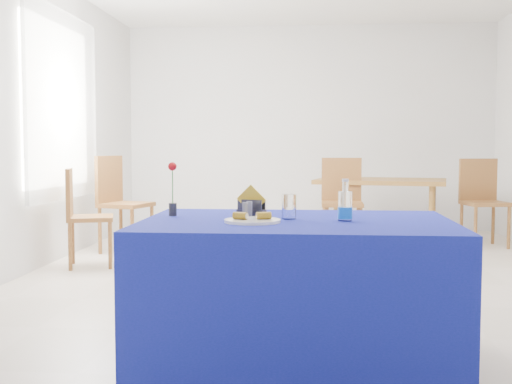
{
  "coord_description": "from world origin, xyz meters",
  "views": [
    {
      "loc": [
        0.06,
        -5.39,
        1.14
      ],
      "look_at": [
        -0.21,
        -2.31,
        0.92
      ],
      "focal_mm": 45.0,
      "sensor_mm": 36.0,
      "label": 1
    }
  ],
  "objects_px": {
    "water_bottle": "(345,207)",
    "chair_bg_left": "(342,196)",
    "chair_win_a": "(81,210)",
    "oak_table": "(381,186)",
    "chair_bg_right": "(482,196)",
    "blue_table": "(296,292)",
    "chair_win_b": "(118,197)",
    "plate": "(253,221)"
  },
  "relations": [
    {
      "from": "water_bottle",
      "to": "chair_win_a",
      "type": "bearing_deg",
      "value": 132.49
    },
    {
      "from": "chair_bg_right",
      "to": "plate",
      "type": "bearing_deg",
      "value": -127.28
    },
    {
      "from": "chair_bg_right",
      "to": "chair_win_b",
      "type": "height_order",
      "value": "chair_win_b"
    },
    {
      "from": "blue_table",
      "to": "oak_table",
      "type": "relative_size",
      "value": 0.96
    },
    {
      "from": "chair_bg_right",
      "to": "oak_table",
      "type": "bearing_deg",
      "value": 159.09
    },
    {
      "from": "blue_table",
      "to": "chair_bg_right",
      "type": "bearing_deg",
      "value": 64.56
    },
    {
      "from": "water_bottle",
      "to": "chair_win_b",
      "type": "bearing_deg",
      "value": 123.24
    },
    {
      "from": "chair_bg_right",
      "to": "chair_win_a",
      "type": "relative_size",
      "value": 1.07
    },
    {
      "from": "water_bottle",
      "to": "chair_win_a",
      "type": "height_order",
      "value": "water_bottle"
    },
    {
      "from": "water_bottle",
      "to": "chair_win_a",
      "type": "distance_m",
      "value": 3.5
    },
    {
      "from": "water_bottle",
      "to": "chair_bg_left",
      "type": "xyz_separation_m",
      "value": [
        0.16,
        4.0,
        -0.24
      ]
    },
    {
      "from": "blue_table",
      "to": "chair_win_b",
      "type": "xyz_separation_m",
      "value": [
        -2.01,
        3.45,
        0.22
      ]
    },
    {
      "from": "plate",
      "to": "chair_win_b",
      "type": "distance_m",
      "value": 4.0
    },
    {
      "from": "oak_table",
      "to": "chair_bg_left",
      "type": "relative_size",
      "value": 1.64
    },
    {
      "from": "plate",
      "to": "blue_table",
      "type": "bearing_deg",
      "value": 28.77
    },
    {
      "from": "chair_win_a",
      "to": "oak_table",
      "type": "bearing_deg",
      "value": -74.77
    },
    {
      "from": "blue_table",
      "to": "chair_win_b",
      "type": "distance_m",
      "value": 4.0
    },
    {
      "from": "blue_table",
      "to": "chair_bg_left",
      "type": "xyz_separation_m",
      "value": [
        0.41,
        3.99,
        0.21
      ]
    },
    {
      "from": "plate",
      "to": "chair_bg_right",
      "type": "xyz_separation_m",
      "value": [
        2.25,
        4.38,
        -0.19
      ]
    },
    {
      "from": "chair_win_a",
      "to": "chair_win_b",
      "type": "distance_m",
      "value": 0.89
    },
    {
      "from": "chair_bg_left",
      "to": "water_bottle",
      "type": "bearing_deg",
      "value": -92.36
    },
    {
      "from": "water_bottle",
      "to": "chair_win_b",
      "type": "distance_m",
      "value": 4.14
    },
    {
      "from": "oak_table",
      "to": "chair_win_b",
      "type": "height_order",
      "value": "chair_win_b"
    },
    {
      "from": "chair_bg_right",
      "to": "chair_win_b",
      "type": "xyz_separation_m",
      "value": [
        -4.04,
        -0.81,
        0.02
      ]
    },
    {
      "from": "plate",
      "to": "chair_bg_left",
      "type": "height_order",
      "value": "chair_bg_left"
    },
    {
      "from": "chair_bg_left",
      "to": "chair_bg_right",
      "type": "distance_m",
      "value": 1.64
    },
    {
      "from": "plate",
      "to": "blue_table",
      "type": "distance_m",
      "value": 0.46
    },
    {
      "from": "chair_bg_left",
      "to": "chair_bg_right",
      "type": "height_order",
      "value": "chair_bg_left"
    },
    {
      "from": "plate",
      "to": "chair_win_a",
      "type": "height_order",
      "value": "chair_win_a"
    },
    {
      "from": "plate",
      "to": "water_bottle",
      "type": "relative_size",
      "value": 1.32
    },
    {
      "from": "oak_table",
      "to": "chair_win_a",
      "type": "relative_size",
      "value": 1.78
    },
    {
      "from": "chair_bg_right",
      "to": "chair_win_a",
      "type": "bearing_deg",
      "value": -167.8
    },
    {
      "from": "water_bottle",
      "to": "chair_bg_right",
      "type": "relative_size",
      "value": 0.21
    },
    {
      "from": "blue_table",
      "to": "water_bottle",
      "type": "relative_size",
      "value": 7.44
    },
    {
      "from": "plate",
      "to": "oak_table",
      "type": "bearing_deg",
      "value": 76.33
    },
    {
      "from": "water_bottle",
      "to": "chair_bg_left",
      "type": "height_order",
      "value": "chair_bg_left"
    },
    {
      "from": "plate",
      "to": "blue_table",
      "type": "height_order",
      "value": "plate"
    },
    {
      "from": "chair_bg_left",
      "to": "chair_win_b",
      "type": "height_order",
      "value": "chair_win_b"
    },
    {
      "from": "chair_win_b",
      "to": "oak_table",
      "type": "bearing_deg",
      "value": -54.31
    },
    {
      "from": "oak_table",
      "to": "chair_win_b",
      "type": "xyz_separation_m",
      "value": [
        -2.91,
        -1.03,
        -0.07
      ]
    },
    {
      "from": "blue_table",
      "to": "chair_win_a",
      "type": "height_order",
      "value": "chair_win_a"
    },
    {
      "from": "water_bottle",
      "to": "oak_table",
      "type": "relative_size",
      "value": 0.13
    }
  ]
}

